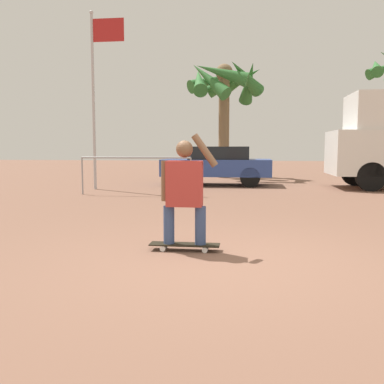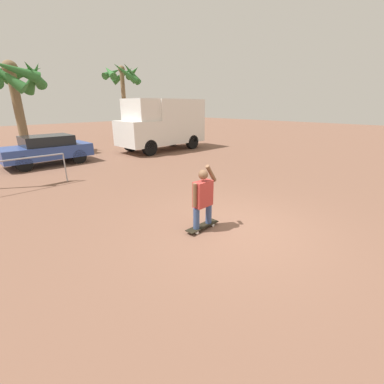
{
  "view_description": "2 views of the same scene",
  "coord_description": "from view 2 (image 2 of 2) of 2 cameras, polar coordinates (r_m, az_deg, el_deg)",
  "views": [
    {
      "loc": [
        0.24,
        -4.8,
        1.32
      ],
      "look_at": [
        -0.47,
        0.65,
        0.75
      ],
      "focal_mm": 40.0,
      "sensor_mm": 36.0,
      "label": 1
    },
    {
      "loc": [
        -4.49,
        -3.09,
        2.73
      ],
      "look_at": [
        -0.31,
        1.14,
        0.71
      ],
      "focal_mm": 24.0,
      "sensor_mm": 36.0,
      "label": 2
    }
  ],
  "objects": [
    {
      "name": "skateboard",
      "position": [
        5.99,
        2.34,
        -7.58
      ],
      "size": [
        0.9,
        0.22,
        0.09
      ],
      "color": "black",
      "rests_on": "ground_plane"
    },
    {
      "name": "palm_tree_near_van",
      "position": [
        22.78,
        -15.16,
        23.36
      ],
      "size": [
        2.88,
        3.01,
        5.81
      ],
      "color": "brown",
      "rests_on": "ground_plane"
    },
    {
      "name": "camper_van",
      "position": [
        16.56,
        -6.44,
        15.05
      ],
      "size": [
        5.42,
        2.27,
        3.06
      ],
      "color": "black",
      "rests_on": "ground_plane"
    },
    {
      "name": "palm_tree_center_background",
      "position": [
        17.83,
        -34.91,
        20.0
      ],
      "size": [
        3.57,
        3.56,
        5.11
      ],
      "color": "brown",
      "rests_on": "ground_plane"
    },
    {
      "name": "ground_plane",
      "position": [
        6.1,
        9.74,
        -8.1
      ],
      "size": [
        80.0,
        80.0,
        0.0
      ],
      "primitive_type": "plane",
      "color": "brown"
    },
    {
      "name": "plaza_railing_segment",
      "position": [
        10.2,
        -34.82,
        4.92
      ],
      "size": [
        3.15,
        0.05,
        1.08
      ],
      "color": "#99999E",
      "rests_on": "ground_plane"
    },
    {
      "name": "person_skateboarder",
      "position": [
        5.69,
        2.44,
        -0.81
      ],
      "size": [
        0.73,
        0.22,
        1.41
      ],
      "color": "#384C7A",
      "rests_on": "skateboard"
    },
    {
      "name": "parked_car_blue",
      "position": [
        14.12,
        -29.56,
        8.29
      ],
      "size": [
        3.8,
        1.79,
        1.37
      ],
      "color": "black",
      "rests_on": "ground_plane"
    }
  ]
}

